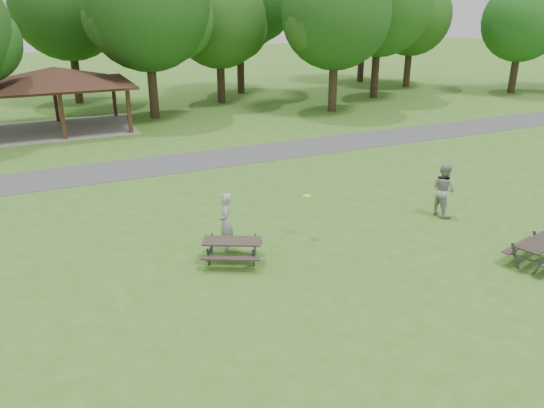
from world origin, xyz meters
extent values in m
plane|color=#3C6D1F|center=(0.00, 0.00, 0.00)|extent=(160.00, 160.00, 0.00)
cube|color=#454548|center=(0.00, 14.00, 0.01)|extent=(120.00, 3.20, 0.02)
cube|color=#3A2215|center=(-4.00, 21.30, 1.30)|extent=(0.22, 0.22, 2.60)
cube|color=#351B13|center=(-4.00, 26.70, 1.30)|extent=(0.22, 0.22, 2.60)
cube|color=#372414|center=(-0.30, 21.30, 1.30)|extent=(0.22, 0.22, 2.60)
cube|color=#351B13|center=(-0.30, 26.70, 1.30)|extent=(0.22, 0.22, 2.60)
cube|color=#382116|center=(-4.00, 24.00, 2.68)|extent=(8.60, 6.60, 0.16)
pyramid|color=#311B13|center=(-4.00, 24.00, 3.26)|extent=(7.01, 7.01, 1.00)
cube|color=gray|center=(-4.00, 24.00, 0.01)|extent=(8.40, 6.40, 0.03)
cylinder|color=#2F2115|center=(2.00, 25.00, 2.01)|extent=(0.60, 0.60, 4.02)
sphere|color=#154012|center=(2.00, 25.00, 7.02)|extent=(8.00, 8.00, 8.00)
sphere|color=#204E16|center=(3.80, 25.30, 6.22)|extent=(5.20, 5.20, 5.20)
sphere|color=#1A4714|center=(0.40, 24.80, 6.42)|extent=(4.80, 4.80, 4.80)
cylinder|color=black|center=(8.00, 28.50, 1.72)|extent=(0.60, 0.60, 3.43)
sphere|color=#1D4914|center=(8.00, 28.50, 6.05)|extent=(7.00, 7.00, 7.00)
sphere|color=#1E4A15|center=(9.57, 28.80, 5.36)|extent=(4.55, 4.55, 4.55)
sphere|color=#164413|center=(6.60, 28.30, 5.53)|extent=(4.20, 4.20, 4.20)
cylinder|color=#2F2214|center=(14.00, 22.00, 1.89)|extent=(0.60, 0.60, 3.78)
sphere|color=#154012|center=(14.00, 22.00, 6.55)|extent=(7.40, 7.40, 7.40)
sphere|color=#174012|center=(15.66, 22.30, 5.81)|extent=(4.81, 4.81, 4.81)
sphere|color=#1F4914|center=(12.52, 21.80, 6.00)|extent=(4.44, 4.44, 4.44)
cylinder|color=black|center=(20.00, 25.50, 2.10)|extent=(0.60, 0.60, 4.20)
sphere|color=#1A4B15|center=(20.00, 25.50, 7.27)|extent=(8.20, 8.20, 8.20)
sphere|color=#184313|center=(21.84, 25.80, 6.45)|extent=(5.33, 5.33, 5.33)
sphere|color=#154B16|center=(18.36, 25.30, 6.66)|extent=(4.92, 4.92, 4.92)
cylinder|color=#2F2115|center=(26.00, 29.00, 1.78)|extent=(0.60, 0.60, 3.57)
sphere|color=#1F4E16|center=(26.00, 29.00, 6.12)|extent=(6.80, 6.80, 6.80)
sphere|color=#194D16|center=(27.53, 29.30, 5.44)|extent=(4.42, 4.42, 4.42)
sphere|color=#163E11|center=(24.64, 28.80, 5.61)|extent=(4.08, 4.08, 4.08)
cylinder|color=black|center=(32.00, 22.50, 1.68)|extent=(0.60, 0.60, 3.36)
sphere|color=#154C15|center=(32.00, 22.50, 5.76)|extent=(6.40, 6.40, 6.40)
sphere|color=#154714|center=(33.44, 22.80, 5.12)|extent=(4.16, 4.16, 4.16)
sphere|color=#154814|center=(30.72, 22.30, 5.28)|extent=(3.84, 3.84, 3.84)
cylinder|color=#2F1F14|center=(-2.00, 33.00, 2.06)|extent=(0.60, 0.60, 4.13)
sphere|color=#194B15|center=(-2.00, 33.00, 7.13)|extent=(8.00, 8.00, 8.00)
sphere|color=#164814|center=(-0.20, 33.30, 6.33)|extent=(5.20, 5.20, 5.20)
sphere|color=#1B4714|center=(-3.60, 32.80, 6.53)|extent=(4.80, 4.80, 4.80)
cylinder|color=black|center=(11.00, 32.00, 2.27)|extent=(0.60, 0.60, 4.55)
sphere|color=#194F16|center=(12.89, 32.30, 6.86)|extent=(5.46, 5.46, 5.46)
sphere|color=#1B4012|center=(9.32, 31.80, 7.07)|extent=(5.04, 5.04, 5.04)
cylinder|color=black|center=(24.00, 33.50, 2.13)|extent=(0.60, 0.60, 4.27)
sphere|color=#1E4814|center=(24.00, 33.50, 7.27)|extent=(8.00, 8.00, 8.00)
sphere|color=#194F16|center=(25.80, 33.80, 6.47)|extent=(5.20, 5.20, 5.20)
sphere|color=#1A3F12|center=(22.40, 33.30, 6.67)|extent=(4.80, 4.80, 4.80)
cube|color=#302922|center=(-0.73, 3.12, 0.70)|extent=(1.85, 1.39, 0.05)
cube|color=#2E2521|center=(-0.99, 2.61, 0.42)|extent=(1.66, 1.00, 0.04)
cube|color=#2B241F|center=(-0.47, 3.63, 0.42)|extent=(1.66, 1.00, 0.04)
cube|color=#3D3D3F|center=(-1.49, 3.10, 0.35)|extent=(0.21, 0.35, 0.75)
cube|color=#3B3B3D|center=(-1.16, 3.74, 0.35)|extent=(0.21, 0.35, 0.75)
cube|color=#414144|center=(-1.32, 3.42, 0.38)|extent=(0.69, 1.28, 0.05)
cube|color=#3E3D40|center=(-0.30, 2.49, 0.35)|extent=(0.21, 0.35, 0.75)
cube|color=#3C3C3E|center=(0.03, 3.14, 0.35)|extent=(0.21, 0.35, 0.75)
cube|color=#464648|center=(-0.13, 2.82, 0.38)|extent=(0.69, 1.28, 0.05)
cube|color=black|center=(7.52, -0.86, 0.72)|extent=(1.89, 1.14, 0.05)
cube|color=#312823|center=(7.37, -0.29, 0.43)|extent=(1.77, 0.71, 0.04)
cube|color=#434345|center=(6.96, -1.39, 0.36)|extent=(0.15, 0.37, 0.77)
cube|color=#3F3F41|center=(6.77, -0.68, 0.36)|extent=(0.15, 0.37, 0.77)
cube|color=#454548|center=(6.87, -1.03, 0.39)|extent=(0.43, 1.40, 0.05)
cube|color=#403F42|center=(8.08, -0.32, 0.36)|extent=(0.15, 0.37, 0.77)
cylinder|color=yellow|center=(2.19, 3.85, 1.45)|extent=(0.33, 0.33, 0.02)
imported|color=#A2A2A5|center=(-0.58, 4.05, 0.94)|extent=(0.66, 0.80, 1.88)
imported|color=#99999B|center=(7.60, 3.45, 0.99)|extent=(0.84, 1.03, 1.98)
camera|label=1|loc=(-5.65, -10.43, 7.44)|focal=35.00mm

